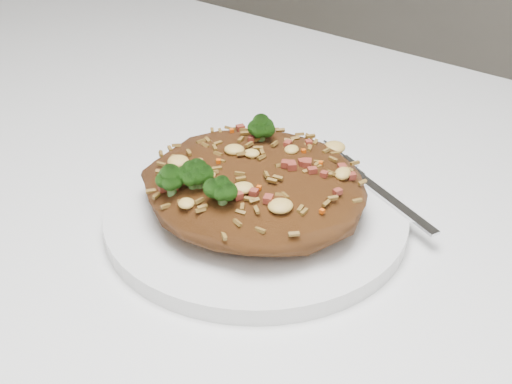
# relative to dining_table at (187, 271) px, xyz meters

# --- Properties ---
(dining_table) EXTENTS (1.20, 0.80, 0.75)m
(dining_table) POSITION_rel_dining_table_xyz_m (0.00, 0.00, 0.00)
(dining_table) COLOR white
(dining_table) RESTS_ON ground
(plate) EXTENTS (0.24, 0.24, 0.01)m
(plate) POSITION_rel_dining_table_xyz_m (0.08, -0.00, 0.10)
(plate) COLOR white
(plate) RESTS_ON dining_table
(fried_rice) EXTENTS (0.18, 0.17, 0.06)m
(fried_rice) POSITION_rel_dining_table_xyz_m (0.08, -0.00, 0.13)
(fried_rice) COLOR brown
(fried_rice) RESTS_ON plate
(fork) EXTENTS (0.15, 0.08, 0.00)m
(fork) POSITION_rel_dining_table_xyz_m (0.14, 0.08, 0.11)
(fork) COLOR silver
(fork) RESTS_ON plate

